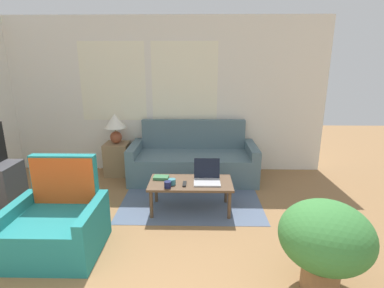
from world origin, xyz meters
The scene contains 13 objects.
wall_back centered at (0.00, 4.17, 1.31)m, with size 5.83×0.06×2.60m.
rug centered at (0.67, 3.13, 0.00)m, with size 1.91×1.87×0.01m.
couch centered at (0.68, 3.73, 0.28)m, with size 2.03×0.85×0.93m.
armchair centered at (-0.67, 1.74, 0.27)m, with size 0.89×0.78×0.93m.
side_table centered at (-0.61, 3.86, 0.28)m, with size 0.39×0.39×0.55m.
table_lamp centered at (-0.61, 3.86, 0.87)m, with size 0.35×0.35×0.50m.
coffee_table centered at (0.67, 2.60, 0.35)m, with size 1.06×0.54×0.39m.
laptop centered at (0.88, 2.62, 0.45)m, with size 0.33×0.33×0.27m.
cup_navy centered at (0.44, 2.51, 0.43)m, with size 0.09×0.09×0.07m.
cup_yellow centered at (0.39, 2.41, 0.43)m, with size 0.08×0.08×0.08m.
book_red centered at (0.28, 2.69, 0.41)m, with size 0.20×0.14×0.04m.
tv_remote centered at (0.59, 2.51, 0.40)m, with size 0.05×0.15×0.02m.
potted_plant centered at (1.81, 1.22, 0.48)m, with size 0.76×0.76×0.79m.
Camera 1 is at (0.76, -0.96, 1.89)m, focal length 28.00 mm.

